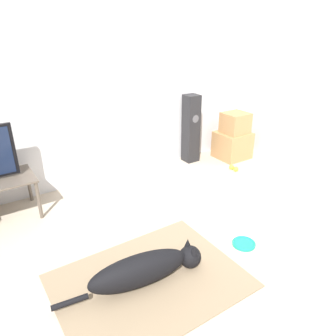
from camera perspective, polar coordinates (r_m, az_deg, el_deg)
The scene contains 10 objects.
ground_plane at distance 2.73m, azimuth 3.03°, elevation -19.03°, with size 12.00×12.00×0.00m, color #B2A38E.
wall_back at distance 3.91m, azimuth -15.86°, elevation 14.72°, with size 8.00×0.06×2.55m.
area_rug at distance 2.72m, azimuth -3.22°, elevation -19.02°, with size 1.42×1.08×0.01m.
dog at distance 2.62m, azimuth -3.94°, elevation -17.11°, with size 1.19×0.32×0.26m.
frisbee at distance 3.14m, azimuth 13.06°, elevation -12.70°, with size 0.21×0.21×0.03m.
cardboard_box_lower at distance 4.92m, azimuth 11.13°, elevation 3.96°, with size 0.45×0.43×0.39m.
cardboard_box_upper at distance 4.81m, azimuth 11.65°, elevation 7.68°, with size 0.34×0.32×0.29m.
floor_speaker at distance 4.63m, azimuth 4.01°, elevation 6.81°, with size 0.19×0.20×0.95m.
tennis_ball_by_boxes at distance 4.57m, azimuth 11.02°, elevation 0.16°, with size 0.07×0.07×0.07m.
tennis_ball_near_speaker at distance 4.52m, azimuth 11.74°, elevation -0.19°, with size 0.07×0.07×0.07m.
Camera 1 is at (-1.21, -1.57, 1.87)m, focal length 35.00 mm.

